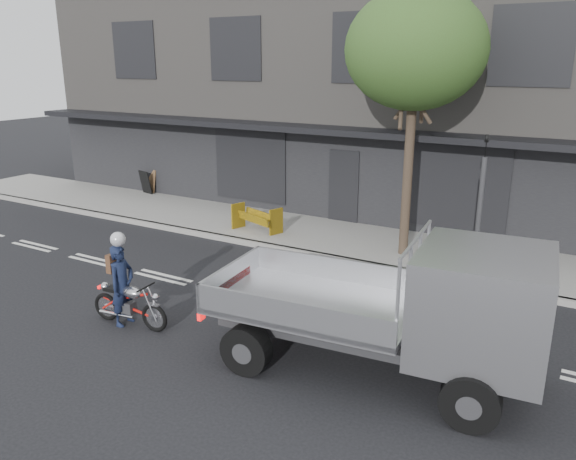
# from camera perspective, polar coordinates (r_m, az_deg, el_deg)

# --- Properties ---
(ground) EXTENTS (80.00, 80.00, 0.00)m
(ground) POSITION_cam_1_polar(r_m,az_deg,el_deg) (12.60, -4.39, -6.82)
(ground) COLOR black
(ground) RESTS_ON ground
(sidewalk) EXTENTS (32.00, 3.20, 0.15)m
(sidewalk) POSITION_cam_1_polar(r_m,az_deg,el_deg) (16.41, 4.85, -0.85)
(sidewalk) COLOR gray
(sidewalk) RESTS_ON ground
(kerb) EXTENTS (32.00, 0.20, 0.15)m
(kerb) POSITION_cam_1_polar(r_m,az_deg,el_deg) (15.05, 2.25, -2.46)
(kerb) COLOR gray
(kerb) RESTS_ON ground
(building_main) EXTENTS (26.00, 10.00, 8.00)m
(building_main) POSITION_cam_1_polar(r_m,az_deg,el_deg) (21.83, 12.76, 13.70)
(building_main) COLOR slate
(building_main) RESTS_ON ground
(street_tree) EXTENTS (3.40, 3.40, 6.74)m
(street_tree) POSITION_cam_1_polar(r_m,az_deg,el_deg) (14.38, 12.82, 17.37)
(street_tree) COLOR #382B21
(street_tree) RESTS_ON ground
(traffic_light_pole) EXTENTS (0.12, 0.12, 3.50)m
(traffic_light_pole) POSITION_cam_1_polar(r_m,az_deg,el_deg) (13.50, 18.83, 1.35)
(traffic_light_pole) COLOR #2D2D30
(traffic_light_pole) RESTS_ON ground
(motorcycle) EXTENTS (1.79, 0.52, 0.92)m
(motorcycle) POSITION_cam_1_polar(r_m,az_deg,el_deg) (11.56, -15.84, -7.15)
(motorcycle) COLOR black
(motorcycle) RESTS_ON ground
(rider) EXTENTS (0.44, 0.63, 1.64)m
(rider) POSITION_cam_1_polar(r_m,az_deg,el_deg) (11.53, -16.50, -5.41)
(rider) COLOR #131B36
(rider) RESTS_ON ground
(flatbed_ute) EXTENTS (5.51, 2.64, 2.47)m
(flatbed_ute) POSITION_cam_1_polar(r_m,az_deg,el_deg) (9.09, 15.89, -7.42)
(flatbed_ute) COLOR black
(flatbed_ute) RESTS_ON ground
(construction_barrier) EXTENTS (1.55, 1.03, 0.81)m
(construction_barrier) POSITION_cam_1_polar(r_m,az_deg,el_deg) (16.56, -3.58, 1.07)
(construction_barrier) COLOR yellow
(construction_barrier) RESTS_ON sidewalk
(sandwich_board) EXTENTS (0.63, 0.48, 0.89)m
(sandwich_board) POSITION_cam_1_polar(r_m,az_deg,el_deg) (22.15, -14.30, 4.72)
(sandwich_board) COLOR black
(sandwich_board) RESTS_ON sidewalk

